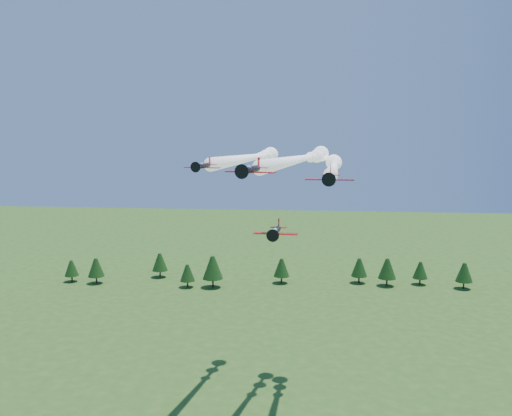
# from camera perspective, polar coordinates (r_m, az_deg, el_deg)

# --- Properties ---
(plane_lead) EXTENTS (17.01, 54.50, 3.70)m
(plane_lead) POSITION_cam_1_polar(r_m,az_deg,el_deg) (116.96, 4.43, 4.90)
(plane_lead) COLOR black
(plane_lead) RESTS_ON ground
(plane_left) EXTENTS (13.87, 49.28, 3.70)m
(plane_left) POSITION_cam_1_polar(r_m,az_deg,el_deg) (126.01, -0.47, 5.07)
(plane_left) COLOR black
(plane_left) RESTS_ON ground
(plane_right) EXTENTS (8.27, 44.25, 3.70)m
(plane_right) POSITION_cam_1_polar(r_m,az_deg,el_deg) (119.94, 7.79, 4.08)
(plane_right) COLOR black
(plane_right) RESTS_ON ground
(plane_slot) EXTENTS (8.20, 8.91, 2.88)m
(plane_slot) POSITION_cam_1_polar(r_m,az_deg,el_deg) (105.20, 2.00, -2.35)
(plane_slot) COLOR black
(plane_slot) RESTS_ON ground
(treeline) EXTENTS (175.28, 18.62, 11.64)m
(treeline) POSITION_cam_1_polar(r_m,az_deg,el_deg) (211.89, 5.07, -6.02)
(treeline) COLOR #382314
(treeline) RESTS_ON ground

